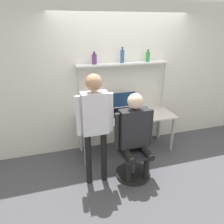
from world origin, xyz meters
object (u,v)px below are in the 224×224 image
at_px(person_seated, 135,130).
at_px(bottle_blue, 122,56).
at_px(bottle_green, 148,57).
at_px(office_chair, 132,159).
at_px(bottle_purple, 94,59).
at_px(monitor, 120,101).
at_px(cell_phone, 139,119).
at_px(laptop, 123,116).
at_px(person_standing, 95,117).

height_order(person_seated, bottle_blue, bottle_blue).
height_order(person_seated, bottle_green, bottle_green).
xyz_separation_m(office_chair, person_seated, (0.00, -0.04, 0.55)).
xyz_separation_m(office_chair, bottle_purple, (-0.37, 0.94, 1.48)).
xyz_separation_m(bottle_purple, bottle_green, (1.00, 0.00, 0.00)).
bearing_deg(monitor, person_seated, -95.42).
relative_size(cell_phone, bottle_purple, 0.72).
relative_size(monitor, office_chair, 0.67).
xyz_separation_m(laptop, bottle_green, (0.59, 0.34, 0.97)).
distance_m(person_seated, person_standing, 0.65).
height_order(office_chair, person_seated, person_seated).
relative_size(laptop, bottle_green, 1.65).
bearing_deg(bottle_purple, monitor, -4.22).
height_order(office_chair, bottle_green, bottle_green).
bearing_deg(person_seated, person_standing, 175.18).
xyz_separation_m(person_seated, bottle_blue, (0.13, 0.98, 0.96)).
distance_m(office_chair, person_standing, 1.01).
xyz_separation_m(monitor, bottle_purple, (-0.46, 0.03, 0.80)).
height_order(cell_phone, bottle_purple, bottle_purple).
xyz_separation_m(cell_phone, person_standing, (-0.92, -0.51, 0.36)).
distance_m(monitor, office_chair, 1.14).
bearing_deg(bottle_green, monitor, -176.36).
bearing_deg(office_chair, person_standing, 179.26).
xyz_separation_m(person_standing, bottle_purple, (0.22, 0.93, 0.66)).
relative_size(monitor, cell_phone, 4.09).
xyz_separation_m(monitor, office_chair, (-0.09, -0.91, -0.68)).
relative_size(bottle_purple, bottle_blue, 0.77).
distance_m(laptop, office_chair, 0.79).
bearing_deg(person_standing, laptop, 43.17).
bearing_deg(bottle_blue, office_chair, -98.23).
xyz_separation_m(bottle_purple, bottle_blue, (0.50, 0.00, 0.03)).
xyz_separation_m(person_seated, person_standing, (-0.59, 0.05, 0.27)).
bearing_deg(office_chair, person_seated, -84.41).
bearing_deg(cell_phone, bottle_blue, 114.21).
distance_m(cell_phone, bottle_purple, 1.30).
bearing_deg(cell_phone, office_chair, -122.11).
xyz_separation_m(person_standing, bottle_blue, (0.73, 0.93, 0.69)).
relative_size(person_standing, bottle_blue, 6.32).
bearing_deg(monitor, bottle_purple, 175.78).
distance_m(cell_phone, bottle_blue, 1.15).
bearing_deg(person_seated, bottle_purple, 110.65).
bearing_deg(bottle_purple, office_chair, -68.73).
relative_size(cell_phone, bottle_blue, 0.56).
bearing_deg(monitor, cell_phone, -59.17).
height_order(monitor, cell_phone, monitor).
bearing_deg(laptop, monitor, 80.42).
xyz_separation_m(cell_phone, bottle_green, (0.30, 0.42, 1.02)).
distance_m(bottle_blue, bottle_green, 0.49).
height_order(office_chair, bottle_blue, bottle_blue).
bearing_deg(bottle_blue, bottle_purple, -180.00).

